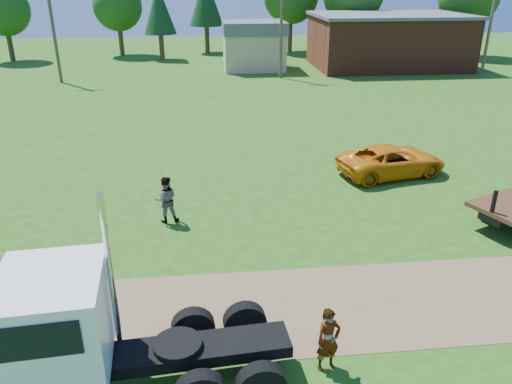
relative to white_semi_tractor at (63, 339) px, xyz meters
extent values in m
plane|color=#294910|center=(4.66, 2.69, -1.65)|extent=(140.00, 140.00, 0.00)
cube|color=brown|center=(4.66, 2.69, -1.64)|extent=(120.00, 4.20, 0.01)
cube|color=black|center=(1.22, 0.12, -0.81)|extent=(7.92, 1.60, 0.31)
cylinder|color=black|center=(2.80, 1.37, -1.07)|extent=(1.18, 0.45, 1.15)
cylinder|color=black|center=(2.80, 1.37, -1.07)|extent=(0.43, 0.42, 0.40)
cylinder|color=black|center=(4.16, 1.47, -1.07)|extent=(1.18, 0.45, 1.15)
cylinder|color=black|center=(4.16, 1.47, -1.07)|extent=(0.43, 0.42, 0.40)
cube|color=white|center=(-0.09, 0.02, 0.50)|extent=(2.39, 2.68, 2.20)
cube|color=black|center=(0.01, -1.24, 0.97)|extent=(1.57, 0.16, 0.79)
cube|color=black|center=(-0.19, 1.28, 0.97)|extent=(1.57, 0.16, 0.79)
cylinder|color=silver|center=(1.07, 0.69, 0.76)|extent=(0.16, 0.16, 4.82)
cylinder|color=black|center=(2.47, 0.22, -0.57)|extent=(1.24, 1.24, 0.13)
imported|color=orange|center=(12.29, 12.70, -0.92)|extent=(5.66, 3.51, 1.46)
cylinder|color=black|center=(14.44, 7.56, -1.18)|extent=(0.97, 0.62, 0.94)
cube|color=black|center=(13.61, 6.14, -0.19)|extent=(0.15, 0.15, 0.94)
imported|color=#999999|center=(6.09, 0.24, -0.78)|extent=(0.71, 0.56, 1.73)
imported|color=#999999|center=(1.70, 8.80, -0.70)|extent=(0.99, 0.81, 1.89)
cube|color=brown|center=(22.66, 42.69, 0.85)|extent=(15.00, 10.00, 5.00)
cube|color=#56565B|center=(22.66, 42.69, 3.50)|extent=(15.40, 10.40, 0.30)
cube|color=tan|center=(8.66, 42.69, 0.15)|extent=(6.00, 5.00, 3.60)
cube|color=#56565B|center=(8.66, 42.69, 2.45)|extent=(6.20, 5.40, 1.20)
cylinder|color=brown|center=(-9.34, 37.69, 2.85)|extent=(0.28, 0.28, 9.00)
cylinder|color=brown|center=(10.66, 37.69, 2.85)|extent=(0.28, 0.28, 9.00)
cylinder|color=brown|center=(30.66, 37.69, 2.85)|extent=(0.28, 0.28, 9.00)
cylinder|color=#3D2C19|center=(-17.80, 50.88, -0.19)|extent=(0.56, 0.56, 2.91)
sphere|color=#174B12|center=(-17.80, 50.88, 3.76)|extent=(5.49, 5.49, 5.49)
cylinder|color=#3D2C19|center=(-6.12, 54.03, -0.15)|extent=(0.56, 0.56, 3.00)
sphere|color=#174B12|center=(-6.12, 54.03, 3.92)|extent=(5.65, 5.65, 5.65)
cylinder|color=#3D2C19|center=(4.15, 54.98, -0.02)|extent=(0.56, 0.56, 3.25)
cylinder|color=#3D2C19|center=(14.45, 54.72, 0.14)|extent=(0.56, 0.56, 3.57)
cylinder|color=#3D2C19|center=(21.11, 51.16, 0.22)|extent=(0.56, 0.56, 3.72)
cylinder|color=#3D2C19|center=(33.95, 48.74, 0.16)|extent=(0.56, 0.56, 3.61)
cylinder|color=#3D2C19|center=(-1.09, 50.10, -0.22)|extent=(0.56, 0.56, 2.86)
cone|color=black|center=(-1.09, 50.10, 3.82)|extent=(3.59, 3.59, 5.30)
camera|label=1|loc=(3.31, -9.17, 7.39)|focal=35.00mm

